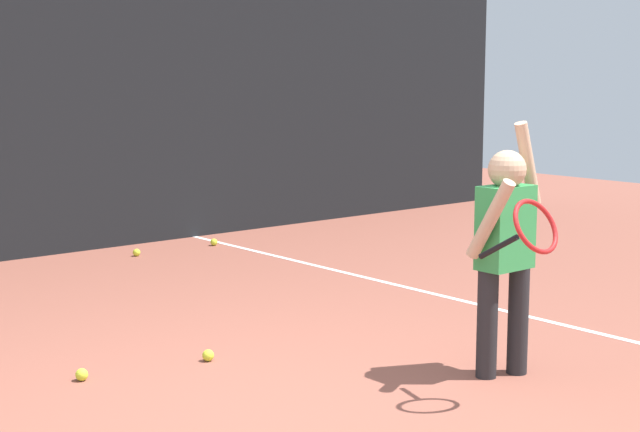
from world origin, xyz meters
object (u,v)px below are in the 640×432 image
at_px(tennis_player, 506,242).
at_px(tennis_ball_3, 214,242).
at_px(tennis_ball_0, 82,375).
at_px(tennis_ball_6, 137,252).
at_px(tennis_ball_2, 208,355).

relative_size(tennis_player, tennis_ball_3, 20.46).
xyz_separation_m(tennis_ball_0, tennis_ball_6, (1.93, 2.88, 0.00)).
height_order(tennis_player, tennis_ball_3, tennis_player).
relative_size(tennis_ball_0, tennis_ball_6, 1.00).
relative_size(tennis_player, tennis_ball_6, 20.46).
distance_m(tennis_ball_0, tennis_ball_6, 3.46).
xyz_separation_m(tennis_player, tennis_ball_2, (-1.05, 1.23, -0.69)).
relative_size(tennis_ball_0, tennis_ball_2, 1.00).
xyz_separation_m(tennis_player, tennis_ball_3, (0.99, 4.24, -0.69)).
bearing_deg(tennis_ball_3, tennis_ball_2, -124.22).
bearing_deg(tennis_ball_0, tennis_ball_2, -10.95).
distance_m(tennis_ball_0, tennis_ball_3, 3.98).
xyz_separation_m(tennis_player, tennis_ball_6, (0.18, 4.25, -0.69)).
distance_m(tennis_ball_2, tennis_ball_3, 3.64).
bearing_deg(tennis_ball_6, tennis_ball_3, -0.10).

